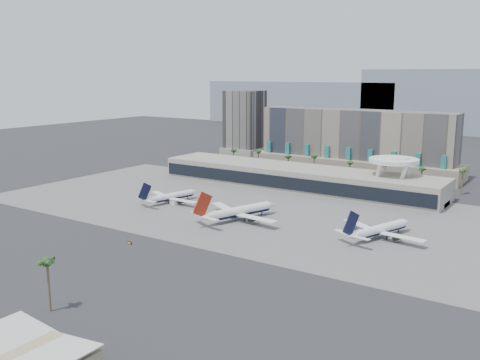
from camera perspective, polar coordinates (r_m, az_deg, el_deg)
The scene contains 15 objects.
ground at distance 226.74m, azimuth -7.12°, elevation -5.62°, with size 900.00×900.00×0.00m, color #232326.
apron_pad at distance 269.12m, azimuth 0.54°, elevation -2.80°, with size 260.00×130.00×0.06m, color #5B5B59.
mountain_ridge at distance 644.88m, azimuth 23.57°, elevation 7.21°, with size 680.00×60.00×70.00m.
hotel at distance 366.35m, azimuth 12.16°, elevation 3.40°, with size 140.00×30.00×42.00m.
office_tower at distance 436.42m, azimuth 0.51°, elevation 5.70°, with size 30.00×30.00×52.00m.
terminal at distance 314.00m, azimuth 6.02°, elevation 0.39°, with size 170.00×32.50×14.50m.
saucer_structure at distance 296.77m, azimuth 16.07°, elevation 1.72°, with size 26.00×26.00×21.89m.
palm_row at distance 341.55m, azimuth 9.83°, elevation 1.86°, with size 157.80×2.80×13.10m.
airliner_left at distance 277.93m, azimuth -7.42°, elevation -1.76°, with size 35.43×36.82×12.89m.
airliner_centre at distance 243.19m, azimuth -0.18°, elevation -3.37°, with size 43.18×44.64×16.02m.
airliner_right at distance 224.47m, azimuth 14.65°, elevation -5.13°, with size 38.31×39.59×14.26m.
service_vehicle_a at distance 274.72m, azimuth -7.08°, elevation -2.36°, with size 4.64×2.27×2.27m, color white.
service_vehicle_b at distance 253.26m, azimuth 0.63°, elevation -3.50°, with size 3.68×2.10×1.89m, color white.
taxiway_sign at distance 215.07m, azimuth -11.73°, elevation -6.57°, with size 2.39×0.42×1.08m.
near_palm_b at distance 158.93m, azimuth -19.86°, elevation -8.74°, with size 6.00×6.00×16.01m.
Camera 1 is at (142.55, -163.59, 65.79)m, focal length 40.00 mm.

